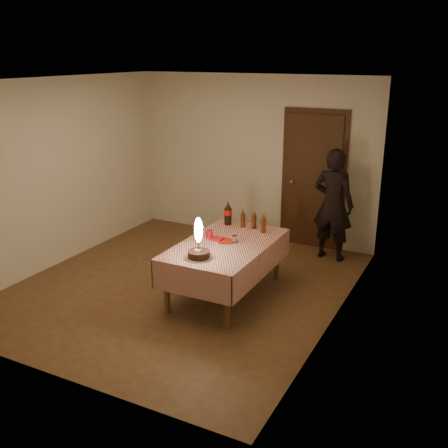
{
  "coord_description": "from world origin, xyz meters",
  "views": [
    {
      "loc": [
        3.32,
        -5.31,
        2.9
      ],
      "look_at": [
        0.62,
        -0.02,
        0.95
      ],
      "focal_mm": 42.0,
      "sensor_mm": 36.0,
      "label": 1
    }
  ],
  "objects_px": {
    "birthday_cake": "(199,247)",
    "amber_bottle_mid": "(254,220)",
    "photographer": "(333,204)",
    "amber_bottle_left": "(243,219)",
    "clear_cup": "(235,239)",
    "cola_bottle": "(228,213)",
    "red_cup": "(210,234)",
    "amber_bottle_right": "(263,224)",
    "dining_table": "(226,250)",
    "red_plate": "(225,241)"
  },
  "relations": [
    {
      "from": "cola_bottle",
      "to": "photographer",
      "type": "bearing_deg",
      "value": 45.72
    },
    {
      "from": "birthday_cake",
      "to": "clear_cup",
      "type": "xyz_separation_m",
      "value": [
        0.14,
        0.63,
        -0.08
      ]
    },
    {
      "from": "amber_bottle_right",
      "to": "amber_bottle_mid",
      "type": "xyz_separation_m",
      "value": [
        -0.18,
        0.1,
        0.0
      ]
    },
    {
      "from": "photographer",
      "to": "clear_cup",
      "type": "bearing_deg",
      "value": -112.54
    },
    {
      "from": "birthday_cake",
      "to": "clear_cup",
      "type": "bearing_deg",
      "value": 77.13
    },
    {
      "from": "cola_bottle",
      "to": "amber_bottle_left",
      "type": "height_order",
      "value": "cola_bottle"
    },
    {
      "from": "amber_bottle_left",
      "to": "dining_table",
      "type": "bearing_deg",
      "value": -83.36
    },
    {
      "from": "red_plate",
      "to": "clear_cup",
      "type": "distance_m",
      "value": 0.13
    },
    {
      "from": "clear_cup",
      "to": "amber_bottle_mid",
      "type": "bearing_deg",
      "value": 91.29
    },
    {
      "from": "clear_cup",
      "to": "cola_bottle",
      "type": "distance_m",
      "value": 0.73
    },
    {
      "from": "red_plate",
      "to": "cola_bottle",
      "type": "relative_size",
      "value": 0.69
    },
    {
      "from": "red_cup",
      "to": "cola_bottle",
      "type": "distance_m",
      "value": 0.6
    },
    {
      "from": "clear_cup",
      "to": "amber_bottle_right",
      "type": "xyz_separation_m",
      "value": [
        0.16,
        0.51,
        0.07
      ]
    },
    {
      "from": "amber_bottle_mid",
      "to": "clear_cup",
      "type": "bearing_deg",
      "value": -88.71
    },
    {
      "from": "clear_cup",
      "to": "amber_bottle_mid",
      "type": "relative_size",
      "value": 0.35
    },
    {
      "from": "red_cup",
      "to": "cola_bottle",
      "type": "height_order",
      "value": "cola_bottle"
    },
    {
      "from": "clear_cup",
      "to": "photographer",
      "type": "bearing_deg",
      "value": 67.46
    },
    {
      "from": "birthday_cake",
      "to": "amber_bottle_mid",
      "type": "xyz_separation_m",
      "value": [
        0.13,
        1.24,
        -0.01
      ]
    },
    {
      "from": "birthday_cake",
      "to": "red_plate",
      "type": "height_order",
      "value": "birthday_cake"
    },
    {
      "from": "red_plate",
      "to": "photographer",
      "type": "xyz_separation_m",
      "value": [
        0.85,
        1.76,
        0.13
      ]
    },
    {
      "from": "clear_cup",
      "to": "amber_bottle_left",
      "type": "height_order",
      "value": "amber_bottle_left"
    },
    {
      "from": "amber_bottle_right",
      "to": "amber_bottle_mid",
      "type": "bearing_deg",
      "value": 149.77
    },
    {
      "from": "dining_table",
      "to": "clear_cup",
      "type": "xyz_separation_m",
      "value": [
        0.09,
        0.07,
        0.14
      ]
    },
    {
      "from": "photographer",
      "to": "amber_bottle_left",
      "type": "bearing_deg",
      "value": -127.4
    },
    {
      "from": "red_cup",
      "to": "amber_bottle_mid",
      "type": "height_order",
      "value": "amber_bottle_mid"
    },
    {
      "from": "birthday_cake",
      "to": "clear_cup",
      "type": "relative_size",
      "value": 5.3
    },
    {
      "from": "dining_table",
      "to": "cola_bottle",
      "type": "bearing_deg",
      "value": 114.62
    },
    {
      "from": "amber_bottle_mid",
      "to": "photographer",
      "type": "relative_size",
      "value": 0.16
    },
    {
      "from": "dining_table",
      "to": "red_plate",
      "type": "bearing_deg",
      "value": 121.51
    },
    {
      "from": "red_plate",
      "to": "amber_bottle_mid",
      "type": "bearing_deg",
      "value": 80.4
    },
    {
      "from": "dining_table",
      "to": "amber_bottle_mid",
      "type": "height_order",
      "value": "amber_bottle_mid"
    },
    {
      "from": "birthday_cake",
      "to": "amber_bottle_left",
      "type": "relative_size",
      "value": 1.87
    },
    {
      "from": "dining_table",
      "to": "clear_cup",
      "type": "bearing_deg",
      "value": 37.12
    },
    {
      "from": "clear_cup",
      "to": "cola_bottle",
      "type": "relative_size",
      "value": 0.28
    },
    {
      "from": "red_plate",
      "to": "photographer",
      "type": "height_order",
      "value": "photographer"
    },
    {
      "from": "dining_table",
      "to": "red_plate",
      "type": "relative_size",
      "value": 7.82
    },
    {
      "from": "birthday_cake",
      "to": "cola_bottle",
      "type": "relative_size",
      "value": 1.5
    },
    {
      "from": "red_plate",
      "to": "amber_bottle_right",
      "type": "distance_m",
      "value": 0.6
    },
    {
      "from": "birthday_cake",
      "to": "photographer",
      "type": "xyz_separation_m",
      "value": [
        0.87,
        2.38,
        0.0
      ]
    },
    {
      "from": "red_cup",
      "to": "amber_bottle_right",
      "type": "bearing_deg",
      "value": 43.93
    },
    {
      "from": "dining_table",
      "to": "amber_bottle_left",
      "type": "relative_size",
      "value": 6.75
    },
    {
      "from": "red_cup",
      "to": "clear_cup",
      "type": "bearing_deg",
      "value": -1.49
    },
    {
      "from": "clear_cup",
      "to": "red_cup",
      "type": "bearing_deg",
      "value": 178.51
    },
    {
      "from": "amber_bottle_mid",
      "to": "amber_bottle_left",
      "type": "bearing_deg",
      "value": -171.42
    },
    {
      "from": "clear_cup",
      "to": "amber_bottle_right",
      "type": "bearing_deg",
      "value": 72.23
    },
    {
      "from": "birthday_cake",
      "to": "red_plate",
      "type": "relative_size",
      "value": 2.17
    },
    {
      "from": "dining_table",
      "to": "amber_bottle_mid",
      "type": "distance_m",
      "value": 0.71
    },
    {
      "from": "dining_table",
      "to": "cola_bottle",
      "type": "xyz_separation_m",
      "value": [
        -0.31,
        0.67,
        0.25
      ]
    },
    {
      "from": "red_cup",
      "to": "photographer",
      "type": "height_order",
      "value": "photographer"
    },
    {
      "from": "amber_bottle_right",
      "to": "amber_bottle_mid",
      "type": "relative_size",
      "value": 1.0
    }
  ]
}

